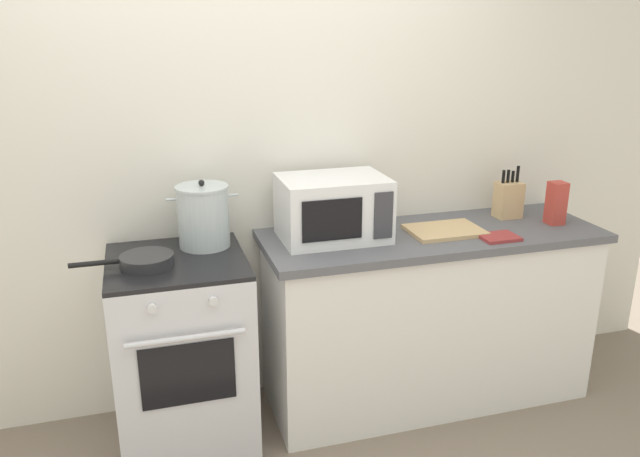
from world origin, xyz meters
The scene contains 11 objects.
back_wall centered at (0.30, 0.97, 1.25)m, with size 4.40×0.10×2.50m, color silver.
lower_cabinet_right centered at (0.90, 0.62, 0.44)m, with size 1.64×0.56×0.88m, color white.
countertop_right centered at (0.90, 0.62, 0.90)m, with size 1.70×0.60×0.04m, color #59595E.
stove centered at (-0.35, 0.60, 0.46)m, with size 0.60×0.64×0.92m.
stock_pot centered at (-0.21, 0.74, 1.06)m, with size 0.32×0.24×0.32m.
frying_pan centered at (-0.48, 0.55, 0.95)m, with size 0.43×0.23×0.05m.
microwave centered at (0.40, 0.68, 1.07)m, with size 0.50×0.37×0.30m.
cutting_board centered at (0.95, 0.60, 0.93)m, with size 0.36×0.26×0.02m, color tan.
knife_block centered at (1.39, 0.74, 1.02)m, with size 0.13×0.10×0.28m.
pasta_box centered at (1.56, 0.57, 1.03)m, with size 0.08×0.08×0.22m, color #B73D33.
oven_mitt centered at (1.16, 0.44, 0.93)m, with size 0.18×0.14×0.02m, color #993333.
Camera 1 is at (-0.47, -2.05, 1.91)m, focal length 35.27 mm.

